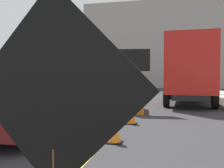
# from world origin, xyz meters

# --- Properties ---
(lane_center_stripe) EXTENTS (0.14, 36.00, 0.01)m
(lane_center_stripe) POSITION_xyz_m (0.00, 6.00, 0.00)
(lane_center_stripe) COLOR yellow
(lane_center_stripe) RESTS_ON ground
(roadwork_sign) EXTENTS (1.62, 0.22, 2.33)m
(roadwork_sign) POSITION_xyz_m (0.67, 2.93, 1.47)
(roadwork_sign) COLOR #593819
(roadwork_sign) RESTS_ON ground
(arrow_board_trailer) EXTENTS (1.60, 1.91, 2.70)m
(arrow_board_trailer) POSITION_xyz_m (-0.09, 11.85, 0.48)
(arrow_board_trailer) COLOR orange
(arrow_board_trailer) RESTS_ON ground
(box_truck) EXTENTS (2.79, 6.62, 3.54)m
(box_truck) POSITION_xyz_m (2.60, 15.40, 1.89)
(box_truck) COLOR black
(box_truck) RESTS_ON ground
(pickup_car) EXTENTS (2.16, 5.02, 1.38)m
(pickup_car) POSITION_xyz_m (-2.26, 7.86, 0.70)
(pickup_car) COLOR #591414
(pickup_car) RESTS_ON ground
(highway_guide_sign) EXTENTS (2.79, 0.18, 5.00)m
(highway_guide_sign) POSITION_xyz_m (4.54, 22.63, 3.42)
(highway_guide_sign) COLOR gray
(highway_guide_sign) RESTS_ON ground
(far_building_block) EXTENTS (17.39, 7.05, 10.18)m
(far_building_block) POSITION_xyz_m (-0.15, 33.98, 5.09)
(far_building_block) COLOR gray
(far_building_block) RESTS_ON ground
(traffic_cone_near_sign) EXTENTS (0.36, 0.36, 0.76)m
(traffic_cone_near_sign) POSITION_xyz_m (-0.01, 4.74, 0.37)
(traffic_cone_near_sign) COLOR black
(traffic_cone_near_sign) RESTS_ON ground
(traffic_cone_mid_lane) EXTENTS (0.36, 0.36, 0.72)m
(traffic_cone_mid_lane) POSITION_xyz_m (0.28, 6.88, 0.35)
(traffic_cone_mid_lane) COLOR black
(traffic_cone_mid_lane) RESTS_ON ground
(traffic_cone_far_lane) EXTENTS (0.36, 0.36, 0.63)m
(traffic_cone_far_lane) POSITION_xyz_m (0.33, 9.18, 0.31)
(traffic_cone_far_lane) COLOR black
(traffic_cone_far_lane) RESTS_ON ground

